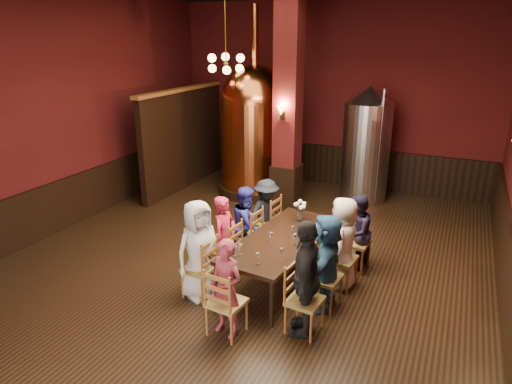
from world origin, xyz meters
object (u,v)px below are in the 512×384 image
at_px(person_0, 199,250).
at_px(copper_kettle, 255,128).
at_px(person_1, 225,237).
at_px(steel_vessel, 366,145).
at_px(rose_vase, 300,207).
at_px(person_2, 247,224).
at_px(dining_table, 282,241).

bearing_deg(person_0, copper_kettle, 40.54).
bearing_deg(person_0, person_1, 19.70).
distance_m(person_0, copper_kettle, 4.91).
bearing_deg(steel_vessel, rose_vase, -95.07).
relative_size(person_0, person_1, 1.11).
xyz_separation_m(person_0, copper_kettle, (-1.25, 4.68, 0.83)).
relative_size(person_0, copper_kettle, 0.35).
xyz_separation_m(person_2, steel_vessel, (1.15, 3.91, 0.65)).
xyz_separation_m(person_1, steel_vessel, (1.21, 4.57, 0.63)).
bearing_deg(person_1, person_2, -1.45).
distance_m(copper_kettle, rose_vase, 3.81).
xyz_separation_m(copper_kettle, rose_vase, (2.21, -3.04, -0.59)).
bearing_deg(rose_vase, steel_vessel, 84.93).
distance_m(person_0, person_1, 0.67).
height_order(dining_table, person_0, person_0).
distance_m(dining_table, copper_kettle, 4.45).
xyz_separation_m(person_0, person_2, (0.14, 1.32, -0.09)).
xyz_separation_m(person_2, rose_vase, (0.83, 0.31, 0.33)).
height_order(dining_table, rose_vase, rose_vase).
bearing_deg(copper_kettle, person_0, -75.04).
distance_m(person_2, copper_kettle, 3.74).
xyz_separation_m(person_1, copper_kettle, (-1.32, 4.01, 0.90)).
height_order(person_0, person_1, person_0).
xyz_separation_m(copper_kettle, steel_vessel, (2.53, 0.56, -0.27)).
distance_m(dining_table, steel_vessel, 4.38).
bearing_deg(steel_vessel, dining_table, -94.42).
xyz_separation_m(person_0, rose_vase, (0.96, 1.63, 0.24)).
xyz_separation_m(dining_table, steel_vessel, (0.33, 4.33, 0.62)).
relative_size(person_1, rose_vase, 3.70).
bearing_deg(person_1, steel_vessel, -10.45).
relative_size(dining_table, rose_vase, 6.78).
bearing_deg(copper_kettle, person_2, -67.55).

